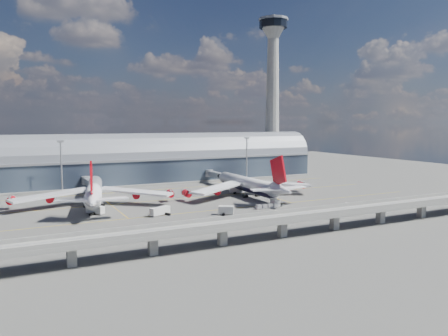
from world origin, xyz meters
name	(u,v)px	position (x,y,z in m)	size (l,w,h in m)	color
ground	(207,206)	(0.00, 0.00, 0.00)	(500.00, 500.00, 0.00)	#474744
taxi_lines	(187,197)	(0.00, 22.11, 0.01)	(200.00, 80.12, 0.01)	gold
terminal	(150,163)	(0.00, 77.99, 11.34)	(200.00, 30.00, 28.00)	#1F2634
control_tower	(273,95)	(85.00, 83.00, 51.64)	(19.00, 19.00, 103.00)	gray
guideway	(282,219)	(0.00, -55.00, 5.29)	(220.00, 8.50, 7.20)	gray
floodlight_mast_left	(61,166)	(-50.00, 55.00, 13.63)	(3.00, 0.70, 25.70)	gray
floodlight_mast_right	(247,158)	(50.00, 55.00, 13.63)	(3.00, 0.70, 25.70)	gray
airliner_left	(94,191)	(-41.58, 19.56, 6.05)	(65.71, 69.19, 21.19)	white
airliner_right	(249,185)	(26.81, 11.72, 5.48)	(63.56, 66.41, 21.11)	white
jet_bridge_left	(90,183)	(-37.64, 53.12, 5.18)	(4.40, 28.00, 7.25)	gray
jet_bridge_right	(219,176)	(30.34, 51.18, 5.18)	(4.40, 32.00, 7.25)	gray
service_truck_0	(95,210)	(-44.08, 3.50, 1.58)	(6.34, 7.40, 3.06)	silver
service_truck_1	(226,210)	(-0.83, -19.48, 1.64)	(6.14, 5.12, 3.26)	silver
service_truck_2	(160,211)	(-23.15, -9.57, 1.58)	(8.61, 5.78, 3.04)	silver
service_truck_3	(275,202)	(24.76, -13.36, 1.46)	(3.42, 6.24, 2.85)	silver
service_truck_4	(279,184)	(56.41, 30.90, 1.35)	(2.81, 4.87, 2.68)	silver
service_truck_5	(236,190)	(25.69, 22.47, 1.46)	(5.71, 5.82, 2.85)	silver
cargo_train_0	(267,206)	(19.16, -16.09, 0.88)	(10.14, 1.74, 1.69)	gray
cargo_train_1	(277,221)	(7.91, -40.22, 0.89)	(7.75, 2.92, 1.70)	gray
cargo_train_2	(346,206)	(46.69, -30.88, 0.96)	(7.83, 5.88, 1.83)	gray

